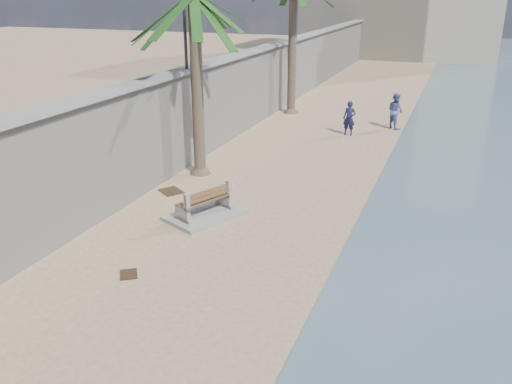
# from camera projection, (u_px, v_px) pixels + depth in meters

# --- Properties ---
(seawall) EXTENTS (0.45, 70.00, 3.50)m
(seawall) POSITION_uv_depth(u_px,v_px,m) (260.00, 85.00, 27.42)
(seawall) COLOR gray
(seawall) RESTS_ON ground_plane
(wall_cap) EXTENTS (0.80, 70.00, 0.12)m
(wall_cap) POSITION_uv_depth(u_px,v_px,m) (260.00, 49.00, 26.78)
(wall_cap) COLOR gray
(wall_cap) RESTS_ON seawall
(bench_far) EXTENTS (2.26, 2.60, 0.91)m
(bench_far) POSITION_uv_depth(u_px,v_px,m) (204.00, 205.00, 15.97)
(bench_far) COLOR gray
(bench_far) RESTS_ON ground_plane
(person_a) EXTENTS (0.67, 0.48, 1.79)m
(person_a) POSITION_uv_depth(u_px,v_px,m) (349.00, 116.00, 24.72)
(person_a) COLOR #15173C
(person_a) RESTS_ON ground_plane
(person_b) EXTENTS (1.15, 1.14, 1.89)m
(person_b) POSITION_uv_depth(u_px,v_px,m) (396.00, 109.00, 25.86)
(person_b) COLOR #5261AB
(person_b) RESTS_ON ground_plane
(debris_c) EXTENTS (1.00, 0.96, 0.03)m
(debris_c) POSITION_uv_depth(u_px,v_px,m) (171.00, 191.00, 18.10)
(debris_c) COLOR #382616
(debris_c) RESTS_ON ground_plane
(debris_d) EXTENTS (0.61, 0.64, 0.03)m
(debris_d) POSITION_uv_depth(u_px,v_px,m) (129.00, 274.00, 12.87)
(debris_d) COLOR #382616
(debris_d) RESTS_ON ground_plane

